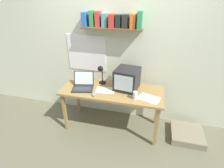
{
  "coord_description": "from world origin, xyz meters",
  "views": [
    {
      "loc": [
        0.58,
        -2.3,
        2.09
      ],
      "look_at": [
        0.0,
        0.0,
        0.83
      ],
      "focal_mm": 28.0,
      "sensor_mm": 36.0,
      "label": 1
    }
  ],
  "objects_px": {
    "desk_lamp": "(101,72)",
    "printed_handout": "(105,90)",
    "laptop": "(83,84)",
    "open_notebook": "(149,98)",
    "crt_monitor": "(127,79)",
    "computer_mouse": "(94,94)",
    "juice_glass": "(135,96)",
    "corner_desk": "(112,93)",
    "floor_cushion": "(187,134)"
  },
  "relations": [
    {
      "from": "crt_monitor",
      "to": "printed_handout",
      "type": "distance_m",
      "value": 0.38
    },
    {
      "from": "printed_handout",
      "to": "floor_cushion",
      "type": "distance_m",
      "value": 1.5
    },
    {
      "from": "desk_lamp",
      "to": "floor_cushion",
      "type": "height_order",
      "value": "desk_lamp"
    },
    {
      "from": "corner_desk",
      "to": "laptop",
      "type": "bearing_deg",
      "value": -175.32
    },
    {
      "from": "crt_monitor",
      "to": "desk_lamp",
      "type": "relative_size",
      "value": 1.26
    },
    {
      "from": "corner_desk",
      "to": "floor_cushion",
      "type": "relative_size",
      "value": 3.19
    },
    {
      "from": "desk_lamp",
      "to": "juice_glass",
      "type": "relative_size",
      "value": 2.74
    },
    {
      "from": "crt_monitor",
      "to": "computer_mouse",
      "type": "height_order",
      "value": "crt_monitor"
    },
    {
      "from": "desk_lamp",
      "to": "computer_mouse",
      "type": "height_order",
      "value": "desk_lamp"
    },
    {
      "from": "computer_mouse",
      "to": "floor_cushion",
      "type": "height_order",
      "value": "computer_mouse"
    },
    {
      "from": "desk_lamp",
      "to": "juice_glass",
      "type": "height_order",
      "value": "desk_lamp"
    },
    {
      "from": "crt_monitor",
      "to": "floor_cushion",
      "type": "distance_m",
      "value": 1.32
    },
    {
      "from": "corner_desk",
      "to": "desk_lamp",
      "type": "height_order",
      "value": "desk_lamp"
    },
    {
      "from": "open_notebook",
      "to": "printed_handout",
      "type": "bearing_deg",
      "value": 173.58
    },
    {
      "from": "printed_handout",
      "to": "open_notebook",
      "type": "relative_size",
      "value": 0.88
    },
    {
      "from": "laptop",
      "to": "printed_handout",
      "type": "xyz_separation_m",
      "value": [
        0.37,
        -0.0,
        -0.06
      ]
    },
    {
      "from": "desk_lamp",
      "to": "printed_handout",
      "type": "xyz_separation_m",
      "value": [
        0.12,
        -0.18,
        -0.21
      ]
    },
    {
      "from": "laptop",
      "to": "open_notebook",
      "type": "height_order",
      "value": "laptop"
    },
    {
      "from": "computer_mouse",
      "to": "printed_handout",
      "type": "relative_size",
      "value": 0.38
    },
    {
      "from": "juice_glass",
      "to": "crt_monitor",
      "type": "bearing_deg",
      "value": 121.49
    },
    {
      "from": "laptop",
      "to": "desk_lamp",
      "type": "relative_size",
      "value": 1.18
    },
    {
      "from": "juice_glass",
      "to": "printed_handout",
      "type": "bearing_deg",
      "value": 164.12
    },
    {
      "from": "juice_glass",
      "to": "printed_handout",
      "type": "xyz_separation_m",
      "value": [
        -0.48,
        0.14,
        -0.05
      ]
    },
    {
      "from": "laptop",
      "to": "printed_handout",
      "type": "bearing_deg",
      "value": -13.07
    },
    {
      "from": "laptop",
      "to": "desk_lamp",
      "type": "distance_m",
      "value": 0.34
    },
    {
      "from": "corner_desk",
      "to": "printed_handout",
      "type": "bearing_deg",
      "value": -156.98
    },
    {
      "from": "printed_handout",
      "to": "crt_monitor",
      "type": "bearing_deg",
      "value": 23.88
    },
    {
      "from": "desk_lamp",
      "to": "floor_cushion",
      "type": "bearing_deg",
      "value": 9.04
    },
    {
      "from": "laptop",
      "to": "floor_cushion",
      "type": "height_order",
      "value": "laptop"
    },
    {
      "from": "open_notebook",
      "to": "computer_mouse",
      "type": "bearing_deg",
      "value": -172.6
    },
    {
      "from": "laptop",
      "to": "computer_mouse",
      "type": "relative_size",
      "value": 3.23
    },
    {
      "from": "crt_monitor",
      "to": "open_notebook",
      "type": "xyz_separation_m",
      "value": [
        0.36,
        -0.21,
        -0.16
      ]
    },
    {
      "from": "corner_desk",
      "to": "laptop",
      "type": "xyz_separation_m",
      "value": [
        -0.46,
        -0.04,
        0.13
      ]
    },
    {
      "from": "corner_desk",
      "to": "computer_mouse",
      "type": "distance_m",
      "value": 0.32
    },
    {
      "from": "laptop",
      "to": "juice_glass",
      "type": "distance_m",
      "value": 0.86
    },
    {
      "from": "desk_lamp",
      "to": "printed_handout",
      "type": "distance_m",
      "value": 0.31
    },
    {
      "from": "laptop",
      "to": "desk_lamp",
      "type": "height_order",
      "value": "desk_lamp"
    },
    {
      "from": "juice_glass",
      "to": "computer_mouse",
      "type": "bearing_deg",
      "value": -175.9
    },
    {
      "from": "laptop",
      "to": "open_notebook",
      "type": "xyz_separation_m",
      "value": [
        1.04,
        -0.08,
        -0.06
      ]
    },
    {
      "from": "computer_mouse",
      "to": "crt_monitor",
      "type": "bearing_deg",
      "value": 36.0
    },
    {
      "from": "crt_monitor",
      "to": "laptop",
      "type": "xyz_separation_m",
      "value": [
        -0.68,
        -0.13,
        -0.11
      ]
    },
    {
      "from": "desk_lamp",
      "to": "open_notebook",
      "type": "xyz_separation_m",
      "value": [
        0.8,
        -0.26,
        -0.21
      ]
    },
    {
      "from": "printed_handout",
      "to": "desk_lamp",
      "type": "bearing_deg",
      "value": 123.67
    },
    {
      "from": "computer_mouse",
      "to": "printed_handout",
      "type": "height_order",
      "value": "computer_mouse"
    },
    {
      "from": "corner_desk",
      "to": "desk_lamp",
      "type": "bearing_deg",
      "value": 146.67
    },
    {
      "from": "computer_mouse",
      "to": "open_notebook",
      "type": "distance_m",
      "value": 0.81
    },
    {
      "from": "corner_desk",
      "to": "floor_cushion",
      "type": "height_order",
      "value": "corner_desk"
    },
    {
      "from": "laptop",
      "to": "printed_handout",
      "type": "distance_m",
      "value": 0.37
    },
    {
      "from": "printed_handout",
      "to": "corner_desk",
      "type": "bearing_deg",
      "value": 23.02
    },
    {
      "from": "juice_glass",
      "to": "printed_handout",
      "type": "height_order",
      "value": "juice_glass"
    }
  ]
}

